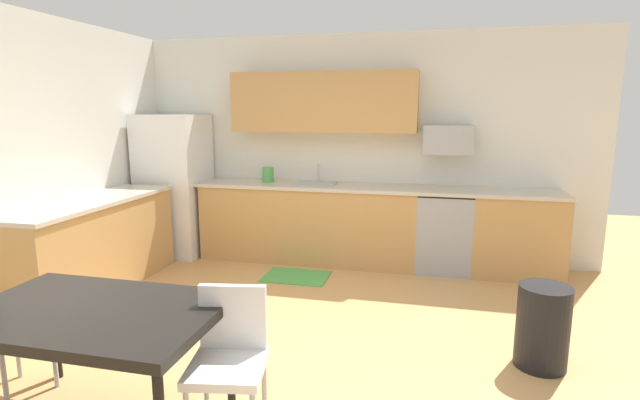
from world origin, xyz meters
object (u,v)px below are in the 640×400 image
at_px(dining_table, 93,319).
at_px(kettle, 268,175).
at_px(trash_bin, 543,327).
at_px(chair_near_table, 229,352).
at_px(oven_range, 444,231).
at_px(microwave, 448,140).
at_px(refrigerator, 175,185).

height_order(dining_table, kettle, kettle).
bearing_deg(trash_bin, chair_near_table, -146.79).
height_order(oven_range, kettle, kettle).
bearing_deg(microwave, dining_table, -119.43).
distance_m(oven_range, microwave, 1.03).
height_order(refrigerator, microwave, refrigerator).
height_order(oven_range, microwave, microwave).
bearing_deg(dining_table, chair_near_table, 7.99).
distance_m(trash_bin, kettle, 3.55).
xyz_separation_m(oven_range, trash_bin, (0.66, -2.05, -0.16)).
bearing_deg(dining_table, trash_bin, 26.74).
bearing_deg(chair_near_table, oven_range, 69.96).
distance_m(refrigerator, chair_near_table, 3.84).
height_order(refrigerator, dining_table, refrigerator).
distance_m(microwave, trash_bin, 2.54).
height_order(microwave, kettle, microwave).
bearing_deg(microwave, oven_range, -90.00).
bearing_deg(dining_table, microwave, 60.57).
distance_m(dining_table, chair_near_table, 0.79).
height_order(refrigerator, chair_near_table, refrigerator).
bearing_deg(oven_range, trash_bin, -72.10).
height_order(oven_range, dining_table, oven_range).
xyz_separation_m(oven_range, chair_near_table, (-1.19, -3.26, 0.05)).
relative_size(microwave, trash_bin, 0.90).
distance_m(refrigerator, oven_range, 3.35).
relative_size(refrigerator, chair_near_table, 2.06).
distance_m(dining_table, trash_bin, 2.95).
xyz_separation_m(microwave, trash_bin, (0.66, -2.15, -1.18)).
distance_m(oven_range, trash_bin, 2.16).
bearing_deg(trash_bin, dining_table, -153.26).
bearing_deg(dining_table, oven_range, 59.85).
relative_size(chair_near_table, kettle, 4.25).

